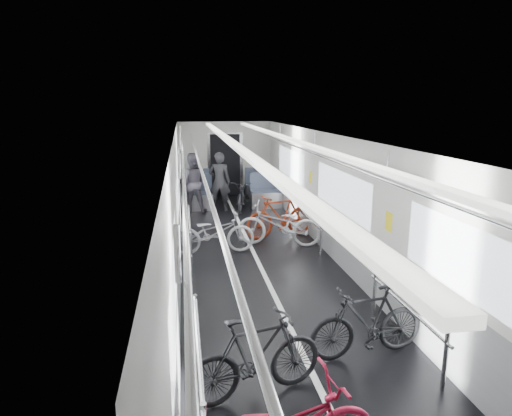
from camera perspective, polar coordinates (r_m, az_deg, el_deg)
The scene contains 9 objects.
car_shell at distance 9.86m, azimuth -1.07°, elevation 2.18°, with size 3.02×14.01×2.41m.
bike_left_mid at distance 4.89m, azimuth -0.07°, elevation -18.08°, with size 0.43×1.51×0.91m, color black.
bike_left_far at distance 9.22m, azimuth -5.31°, elevation -3.07°, with size 0.58×1.65×0.87m, color #ADACB1.
bike_right_near at distance 5.73m, azimuth 13.75°, elevation -13.61°, with size 0.42×1.47×0.89m, color black.
bike_right_mid at distance 9.68m, azimuth 2.88°, elevation -2.07°, with size 0.62×1.77×0.93m, color silver.
bike_right_far at distance 10.27m, azimuth 3.06°, elevation -0.93°, with size 0.48×1.69×1.02m, color maroon.
bike_aisle at distance 12.97m, azimuth -1.72°, elevation 1.67°, with size 0.57×1.64×0.86m, color black.
person_standing at distance 12.83m, azimuth -4.58°, elevation 3.32°, with size 0.61×0.40×1.66m, color black.
person_seated at distance 12.73m, azimuth -7.98°, elevation 3.15°, with size 0.81×0.63×1.66m, color #333038.
Camera 1 is at (-1.35, -7.82, 2.97)m, focal length 32.00 mm.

